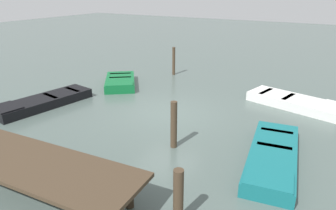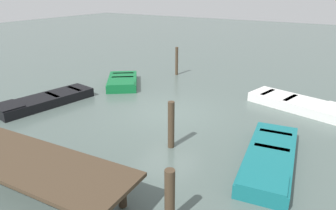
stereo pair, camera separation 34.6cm
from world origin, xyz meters
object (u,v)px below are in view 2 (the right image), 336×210
Objects in this scene: mooring_piling_mid_right at (177,61)px; rowboat_black at (45,100)px; dock_segment at (34,166)px; rowboat_green at (122,81)px; rowboat_white at (297,103)px; mooring_piling_center at (170,197)px; mooring_piling_far_right at (171,125)px; rowboat_teal at (270,158)px.

rowboat_black is at bearing 72.32° from mooring_piling_mid_right.
rowboat_green is at bearing -67.35° from dock_segment.
dock_segment is 1.31× the size of rowboat_white.
rowboat_green is 1.95× the size of mooring_piling_mid_right.
mooring_piling_far_right is at bearing -59.27° from mooring_piling_center.
rowboat_white is 3.09× the size of mooring_piling_center.
mooring_piling_far_right is (-4.37, 7.85, -0.03)m from mooring_piling_mid_right.
dock_segment is 4.06× the size of mooring_piling_center.
rowboat_teal is (-4.58, -4.49, -0.62)m from dock_segment.
dock_segment is 1.26× the size of rowboat_black.
dock_segment is 3.45m from mooring_piling_center.
rowboat_green is 7.30m from mooring_piling_far_right.
rowboat_green is at bearing -44.71° from mooring_piling_center.
dock_segment is 1.28× the size of rowboat_teal.
rowboat_teal is 10.37m from mooring_piling_mid_right.
rowboat_teal is 2.58× the size of mooring_piling_mid_right.
rowboat_white is (-4.39, -9.73, -0.62)m from dock_segment.
rowboat_black is 3.23× the size of mooring_piling_center.
dock_segment reaches higher than rowboat_black.
rowboat_black is at bearing -21.37° from mooring_piling_center.
rowboat_white is 2.52× the size of mooring_piling_mid_right.
mooring_piling_center reaches higher than rowboat_black.
rowboat_green is 4.23m from rowboat_black.
mooring_piling_center is at bearing 120.73° from mooring_piling_far_right.
dock_segment is 3.30× the size of mooring_piling_mid_right.
rowboat_black is (9.59, 5.49, -0.00)m from rowboat_white.
rowboat_teal is at bearing 29.36° from rowboat_green.
dock_segment is 6.74m from rowboat_black.
mooring_piling_mid_right is at bearing -142.31° from rowboat_teal.
mooring_piling_mid_right is at bearing 171.14° from rowboat_black.
rowboat_teal is 9.79m from rowboat_black.
rowboat_teal is 2.70× the size of mooring_piling_far_right.
rowboat_white and rowboat_black have the same top height.
rowboat_black is (9.79, 0.25, -0.00)m from rowboat_teal.
mooring_piling_far_right is (1.77, -2.97, 0.12)m from mooring_piling_center.
dock_segment is at bearing -53.52° from rowboat_teal.
mooring_piling_center is at bearing 8.35° from rowboat_green.
mooring_piling_mid_right reaches higher than mooring_piling_center.
rowboat_black is at bearing -3.07° from mooring_piling_far_right.
mooring_piling_center is (-3.32, -0.91, -0.17)m from dock_segment.
mooring_piling_center is (1.26, 3.59, 0.46)m from rowboat_teal.
mooring_piling_far_right is at bearing -101.91° from rowboat_white.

